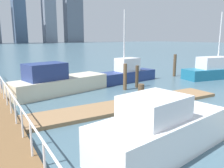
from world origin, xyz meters
TOP-DOWN VIEW (x-y plane):
  - ground_plane at (0.00, 20.00)m, footprint 300.00×300.00m
  - floating_dock at (2.64, 10.46)m, footprint 12.28×2.00m
  - boardwalk_railing at (-3.15, 9.74)m, footprint 0.06×29.31m
  - dock_piling_0 at (4.82, 13.98)m, footprint 0.26×0.26m
  - dock_piling_1 at (12.25, 16.46)m, footprint 0.29×0.29m
  - dock_piling_2 at (1.76, 8.17)m, footprint 0.27×0.27m
  - dock_piling_4 at (6.08, 14.25)m, footprint 0.25×0.25m
  - moored_boat_0 at (6.52, 16.58)m, footprint 6.29×2.47m
  - moored_boat_1 at (14.81, 13.76)m, footprint 6.93×2.86m
  - moored_boat_4 at (0.27, 15.47)m, footprint 7.10×3.58m
  - moored_boat_5 at (0.65, 5.69)m, footprint 5.30×2.75m
  - skyline_tower_5 at (41.24, 162.02)m, footprint 7.87×9.80m
  - skyline_tower_6 at (59.35, 163.18)m, footprint 13.22×7.77m

SIDE VIEW (x-z plane):
  - ground_plane at x=0.00m, z-range 0.00..0.00m
  - floating_dock at x=2.64m, z-range 0.00..0.18m
  - moored_boat_0 at x=6.52m, z-range -2.27..3.67m
  - moored_boat_1 at x=14.81m, z-range -2.22..3.74m
  - moored_boat_4 at x=0.27m, z-range -0.29..1.82m
  - moored_boat_5 at x=0.65m, z-range -0.22..1.77m
  - dock_piling_4 at x=6.08m, z-range 0.00..1.66m
  - dock_piling_2 at x=1.76m, z-range 0.00..1.76m
  - dock_piling_0 at x=4.82m, z-range 0.00..1.90m
  - dock_piling_1 at x=12.25m, z-range 0.00..2.14m
  - boardwalk_railing at x=-3.15m, z-range 0.68..1.76m
  - skyline_tower_5 at x=41.24m, z-range 0.00..38.51m
  - skyline_tower_6 at x=59.35m, z-range 0.00..56.02m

